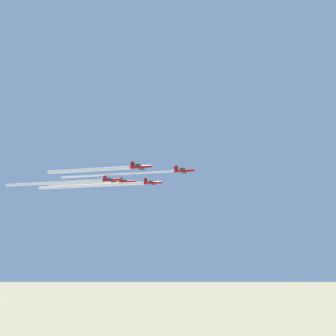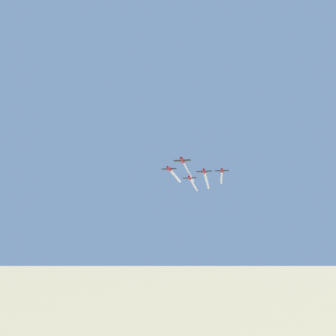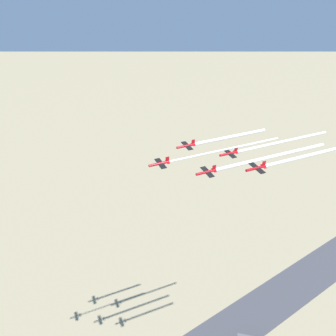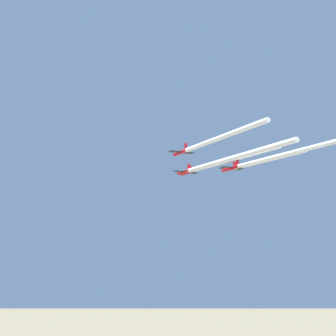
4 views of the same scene
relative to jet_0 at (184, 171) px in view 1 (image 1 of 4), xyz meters
The scene contains 10 objects.
jet_0 is the anchor object (origin of this frame).
jet_1 18.62m from the jet_0, behind, with size 8.01×7.88×2.88m.
jet_2 18.48m from the jet_0, 114.59° to the right, with size 8.01×7.88×2.88m.
jet_3 36.99m from the jet_0, behind, with size 8.01×7.88×2.88m.
jet_4 31.96m from the jet_0, 145.05° to the right, with size 8.01×7.88×2.88m.
smoke_trail_0 30.28m from the jet_0, 145.05° to the right, with size 43.60×30.79×0.75m.
smoke_trail_1 48.17m from the jet_0, 156.29° to the right, with size 45.58×32.44×1.39m.
smoke_trail_2 39.27m from the jet_0, 131.25° to the right, with size 30.71×22.04×1.37m.
smoke_trail_3 58.92m from the jet_0, 163.61° to the right, with size 33.58×24.00×1.28m.
smoke_trail_4 60.57m from the jet_0, 145.05° to the right, with size 41.18×29.27×1.17m.
Camera 1 is at (42.48, -108.65, 140.69)m, focal length 28.00 mm.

